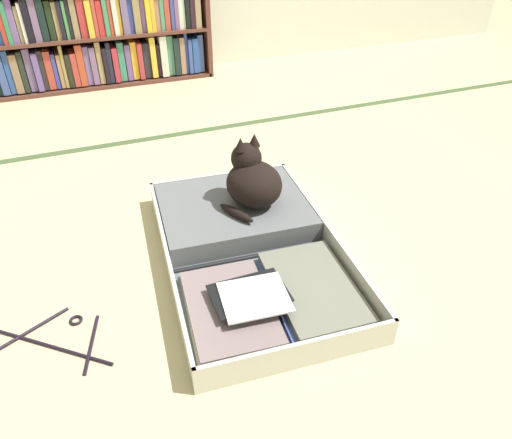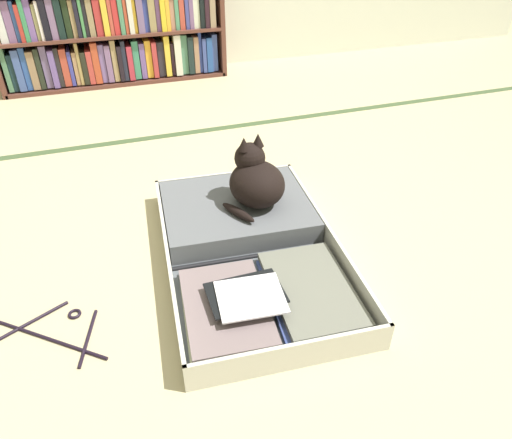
{
  "view_description": "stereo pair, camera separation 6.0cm",
  "coord_description": "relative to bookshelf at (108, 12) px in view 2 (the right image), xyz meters",
  "views": [
    {
      "loc": [
        -0.51,
        -1.12,
        1.09
      ],
      "look_at": [
        -0.04,
        0.08,
        0.19
      ],
      "focal_mm": 32.96,
      "sensor_mm": 36.0,
      "label": 1
    },
    {
      "loc": [
        -0.46,
        -1.14,
        1.09
      ],
      "look_at": [
        -0.04,
        0.08,
        0.19
      ],
      "focal_mm": 32.96,
      "sensor_mm": 36.0,
      "label": 2
    }
  ],
  "objects": [
    {
      "name": "ground_plane",
      "position": [
        0.32,
        -2.25,
        -0.45
      ],
      "size": [
        10.0,
        10.0,
        0.0
      ],
      "primitive_type": "plane",
      "color": "tan"
    },
    {
      "name": "tatami_border",
      "position": [
        0.32,
        -1.0,
        -0.45
      ],
      "size": [
        4.8,
        0.05,
        0.0
      ],
      "color": "#3C4F2E",
      "rests_on": "ground_plane"
    },
    {
      "name": "bookshelf",
      "position": [
        0.0,
        0.0,
        0.0
      ],
      "size": [
        1.48,
        0.27,
        0.94
      ],
      "color": "brown",
      "rests_on": "ground_plane"
    },
    {
      "name": "open_suitcase",
      "position": [
        0.27,
        -2.07,
        -0.41
      ],
      "size": [
        0.67,
        1.02,
        0.1
      ],
      "color": "beige",
      "rests_on": "ground_plane"
    },
    {
      "name": "black_cat",
      "position": [
        0.35,
        -1.93,
        -0.26
      ],
      "size": [
        0.27,
        0.28,
        0.27
      ],
      "color": "black",
      "rests_on": "open_suitcase"
    },
    {
      "name": "clothes_hanger",
      "position": [
        -0.39,
        -2.28,
        -0.45
      ],
      "size": [
        0.31,
        0.28,
        0.01
      ],
      "color": "black",
      "rests_on": "ground_plane"
    }
  ]
}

